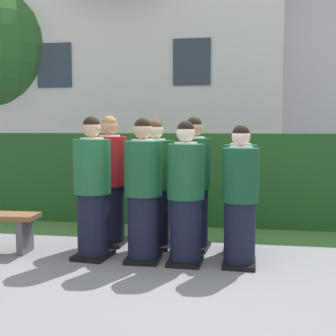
{
  "coord_description": "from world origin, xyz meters",
  "views": [
    {
      "loc": [
        0.91,
        -4.98,
        1.52
      ],
      "look_at": [
        0.0,
        0.3,
        1.05
      ],
      "focal_mm": 48.29,
      "sensor_mm": 36.0,
      "label": 1
    }
  ],
  "objects_px": {
    "student_front_row_3": "(240,200)",
    "student_rear_row_2": "(194,186)",
    "student_in_red_blazer": "(110,183)",
    "student_front_row_1": "(143,193)",
    "student_front_row_0": "(93,191)",
    "student_rear_row_1": "(155,187)",
    "student_rear_row_3": "(240,192)",
    "student_front_row_2": "(186,196)"
  },
  "relations": [
    {
      "from": "student_front_row_3",
      "to": "student_rear_row_3",
      "type": "bearing_deg",
      "value": 90.84
    },
    {
      "from": "student_front_row_2",
      "to": "student_front_row_1",
      "type": "bearing_deg",
      "value": 176.91
    },
    {
      "from": "student_front_row_0",
      "to": "student_rear_row_1",
      "type": "relative_size",
      "value": 1.02
    },
    {
      "from": "student_front_row_3",
      "to": "student_in_red_blazer",
      "type": "distance_m",
      "value": 1.82
    },
    {
      "from": "student_front_row_0",
      "to": "student_front_row_1",
      "type": "distance_m",
      "value": 0.61
    },
    {
      "from": "student_front_row_1",
      "to": "student_rear_row_1",
      "type": "height_order",
      "value": "student_front_row_1"
    },
    {
      "from": "student_front_row_1",
      "to": "student_rear_row_2",
      "type": "height_order",
      "value": "student_rear_row_2"
    },
    {
      "from": "student_front_row_0",
      "to": "student_rear_row_1",
      "type": "xyz_separation_m",
      "value": [
        0.63,
        0.58,
        -0.01
      ]
    },
    {
      "from": "student_in_red_blazer",
      "to": "student_front_row_1",
      "type": "bearing_deg",
      "value": -47.82
    },
    {
      "from": "student_rear_row_1",
      "to": "student_front_row_0",
      "type": "bearing_deg",
      "value": -137.08
    },
    {
      "from": "student_rear_row_1",
      "to": "student_rear_row_2",
      "type": "relative_size",
      "value": 0.98
    },
    {
      "from": "student_front_row_1",
      "to": "student_rear_row_3",
      "type": "height_order",
      "value": "student_front_row_1"
    },
    {
      "from": "student_front_row_0",
      "to": "student_front_row_3",
      "type": "bearing_deg",
      "value": -0.94
    },
    {
      "from": "student_front_row_2",
      "to": "student_rear_row_1",
      "type": "xyz_separation_m",
      "value": [
        -0.47,
        0.62,
        0.01
      ]
    },
    {
      "from": "student_front_row_0",
      "to": "student_front_row_3",
      "type": "xyz_separation_m",
      "value": [
        1.7,
        -0.03,
        -0.05
      ]
    },
    {
      "from": "student_front_row_0",
      "to": "student_rear_row_2",
      "type": "height_order",
      "value": "student_rear_row_2"
    },
    {
      "from": "student_front_row_0",
      "to": "student_in_red_blazer",
      "type": "relative_size",
      "value": 0.99
    },
    {
      "from": "student_front_row_3",
      "to": "student_rear_row_2",
      "type": "relative_size",
      "value": 0.94
    },
    {
      "from": "student_in_red_blazer",
      "to": "student_rear_row_3",
      "type": "distance_m",
      "value": 1.68
    },
    {
      "from": "student_front_row_1",
      "to": "student_front_row_3",
      "type": "relative_size",
      "value": 1.05
    },
    {
      "from": "student_front_row_3",
      "to": "student_rear_row_3",
      "type": "relative_size",
      "value": 0.99
    },
    {
      "from": "student_front_row_2",
      "to": "student_rear_row_3",
      "type": "bearing_deg",
      "value": 44.52
    },
    {
      "from": "student_front_row_0",
      "to": "student_rear_row_3",
      "type": "distance_m",
      "value": 1.78
    },
    {
      "from": "student_front_row_3",
      "to": "student_rear_row_3",
      "type": "xyz_separation_m",
      "value": [
        -0.01,
        0.57,
        0.01
      ]
    },
    {
      "from": "student_front_row_0",
      "to": "student_rear_row_1",
      "type": "distance_m",
      "value": 0.86
    },
    {
      "from": "student_rear_row_1",
      "to": "student_front_row_2",
      "type": "bearing_deg",
      "value": -52.82
    },
    {
      "from": "student_front_row_1",
      "to": "student_front_row_2",
      "type": "xyz_separation_m",
      "value": [
        0.49,
        -0.03,
        -0.02
      ]
    },
    {
      "from": "student_in_red_blazer",
      "to": "student_front_row_2",
      "type": "bearing_deg",
      "value": -32.17
    },
    {
      "from": "student_front_row_3",
      "to": "student_rear_row_3",
      "type": "distance_m",
      "value": 0.57
    },
    {
      "from": "student_rear_row_3",
      "to": "student_front_row_1",
      "type": "bearing_deg",
      "value": -152.79
    },
    {
      "from": "student_front_row_3",
      "to": "student_rear_row_2",
      "type": "bearing_deg",
      "value": 133.09
    },
    {
      "from": "student_front_row_2",
      "to": "student_rear_row_2",
      "type": "relative_size",
      "value": 0.96
    },
    {
      "from": "student_front_row_3",
      "to": "student_rear_row_1",
      "type": "distance_m",
      "value": 1.24
    },
    {
      "from": "student_front_row_3",
      "to": "student_front_row_0",
      "type": "bearing_deg",
      "value": 179.06
    },
    {
      "from": "student_front_row_0",
      "to": "student_rear_row_3",
      "type": "xyz_separation_m",
      "value": [
        1.7,
        0.54,
        -0.04
      ]
    },
    {
      "from": "student_front_row_2",
      "to": "student_rear_row_2",
      "type": "xyz_separation_m",
      "value": [
        0.02,
        0.64,
        0.03
      ]
    },
    {
      "from": "student_front_row_3",
      "to": "student_rear_row_1",
      "type": "bearing_deg",
      "value": 150.37
    },
    {
      "from": "student_front_row_0",
      "to": "student_front_row_2",
      "type": "bearing_deg",
      "value": -2.08
    },
    {
      "from": "student_front_row_2",
      "to": "student_in_red_blazer",
      "type": "xyz_separation_m",
      "value": [
        -1.09,
        0.68,
        0.04
      ]
    },
    {
      "from": "student_in_red_blazer",
      "to": "student_rear_row_1",
      "type": "distance_m",
      "value": 0.62
    },
    {
      "from": "student_rear_row_2",
      "to": "student_in_red_blazer",
      "type": "bearing_deg",
      "value": 177.65
    },
    {
      "from": "student_front_row_1",
      "to": "student_front_row_3",
      "type": "bearing_deg",
      "value": -0.76
    }
  ]
}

